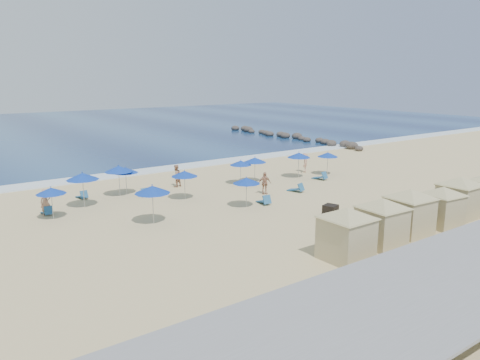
# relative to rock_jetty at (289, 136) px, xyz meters

# --- Properties ---
(ground) EXTENTS (160.00, 160.00, 0.00)m
(ground) POSITION_rel_rock_jetty_xyz_m (-24.01, -24.90, -0.36)
(ground) COLOR #D1BB85
(ground) RESTS_ON ground
(ocean) EXTENTS (160.00, 80.00, 0.06)m
(ocean) POSITION_rel_rock_jetty_xyz_m (-24.01, 30.10, -0.33)
(ocean) COLOR navy
(ocean) RESTS_ON ground
(surf_line) EXTENTS (160.00, 2.50, 0.08)m
(surf_line) POSITION_rel_rock_jetty_xyz_m (-24.01, -9.40, -0.32)
(surf_line) COLOR white
(surf_line) RESTS_ON ground
(seawall) EXTENTS (160.00, 6.10, 1.22)m
(seawall) POSITION_rel_rock_jetty_xyz_m (-24.01, -38.40, 0.29)
(seawall) COLOR gray
(seawall) RESTS_ON ground
(rock_jetty) EXTENTS (2.56, 26.66, 0.96)m
(rock_jetty) POSITION_rel_rock_jetty_xyz_m (0.00, 0.00, 0.00)
(rock_jetty) COLOR #302A28
(rock_jetty) RESTS_ON ground
(trash_bin) EXTENTS (1.00, 1.00, 0.79)m
(trash_bin) POSITION_rel_rock_jetty_xyz_m (-22.74, -29.30, 0.03)
(trash_bin) COLOR black
(trash_bin) RESTS_ON ground
(cabana_0) EXTENTS (4.56, 4.56, 2.86)m
(cabana_0) POSITION_rel_rock_jetty_xyz_m (-27.23, -34.52, 1.28)
(cabana_0) COLOR tan
(cabana_0) RESTS_ON ground
(cabana_1) EXTENTS (4.44, 4.44, 2.79)m
(cabana_1) POSITION_rel_rock_jetty_xyz_m (-24.27, -34.29, 1.24)
(cabana_1) COLOR tan
(cabana_1) RESTS_ON ground
(cabana_2) EXTENTS (4.55, 4.55, 2.86)m
(cabana_2) POSITION_rel_rock_jetty_xyz_m (-21.56, -34.06, 1.27)
(cabana_2) COLOR tan
(cabana_2) RESTS_ON ground
(cabana_3) EXTENTS (4.15, 4.15, 2.62)m
(cabana_3) POSITION_rel_rock_jetty_xyz_m (-18.78, -34.33, 1.14)
(cabana_3) COLOR tan
(cabana_3) RESTS_ON ground
(cabana_4) EXTENTS (4.56, 4.56, 2.86)m
(cabana_4) POSITION_rel_rock_jetty_xyz_m (-16.32, -33.97, 1.28)
(cabana_4) COLOR tan
(cabana_4) RESTS_ON ground
(umbrella_0) EXTENTS (2.16, 2.16, 2.45)m
(umbrella_0) POSITION_rel_rock_jetty_xyz_m (-34.50, -18.00, 1.77)
(umbrella_0) COLOR #A5A8AD
(umbrella_0) RESTS_ON ground
(umbrella_1) EXTENTS (1.83, 1.83, 2.08)m
(umbrella_1) POSITION_rel_rock_jetty_xyz_m (-36.92, -19.56, 1.44)
(umbrella_1) COLOR #A5A8AD
(umbrella_1) RESTS_ON ground
(umbrella_2) EXTENTS (2.07, 2.07, 2.35)m
(umbrella_2) POSITION_rel_rock_jetty_xyz_m (-31.41, -16.53, 1.68)
(umbrella_2) COLOR #A5A8AD
(umbrella_2) RESTS_ON ground
(umbrella_3) EXTENTS (2.13, 2.13, 2.43)m
(umbrella_3) POSITION_rel_rock_jetty_xyz_m (-32.29, -24.01, 1.74)
(umbrella_3) COLOR #A5A8AD
(umbrella_3) RESTS_ON ground
(umbrella_4) EXTENTS (1.86, 1.86, 2.11)m
(umbrella_4) POSITION_rel_rock_jetty_xyz_m (-30.80, -16.33, 1.47)
(umbrella_4) COLOR #A5A8AD
(umbrella_4) RESTS_ON ground
(umbrella_5) EXTENTS (1.90, 1.90, 2.17)m
(umbrella_5) POSITION_rel_rock_jetty_xyz_m (-27.99, -20.17, 1.52)
(umbrella_5) COLOR #A5A8AD
(umbrella_5) RESTS_ON ground
(umbrella_6) EXTENTS (1.86, 1.86, 2.12)m
(umbrella_6) POSITION_rel_rock_jetty_xyz_m (-25.65, -24.40, 1.47)
(umbrella_6) COLOR #A5A8AD
(umbrella_6) RESTS_ON ground
(umbrella_7) EXTENTS (1.89, 1.89, 2.16)m
(umbrella_7) POSITION_rel_rock_jetty_xyz_m (-20.55, -18.71, 1.51)
(umbrella_7) COLOR #A5A8AD
(umbrella_7) RESTS_ON ground
(umbrella_8) EXTENTS (1.79, 1.79, 2.04)m
(umbrella_8) POSITION_rel_rock_jetty_xyz_m (-21.95, -18.63, 1.40)
(umbrella_8) COLOR #A5A8AD
(umbrella_8) RESTS_ON ground
(umbrella_9) EXTENTS (2.01, 2.01, 2.29)m
(umbrella_9) POSITION_rel_rock_jetty_xyz_m (-16.42, -19.55, 1.62)
(umbrella_9) COLOR #A5A8AD
(umbrella_9) RESTS_ON ground
(umbrella_10) EXTENTS (1.84, 1.84, 2.09)m
(umbrella_10) POSITION_rel_rock_jetty_xyz_m (-13.49, -20.16, 1.45)
(umbrella_10) COLOR #A5A8AD
(umbrella_10) RESTS_ON ground
(beach_chair_0) EXTENTS (0.58, 1.17, 0.63)m
(beach_chair_0) POSITION_rel_rock_jetty_xyz_m (-36.98, -18.39, -0.14)
(beach_chair_0) COLOR #255D8A
(beach_chair_0) RESTS_ON ground
(beach_chair_1) EXTENTS (0.65, 1.23, 0.65)m
(beach_chair_1) POSITION_rel_rock_jetty_xyz_m (-33.90, -15.68, -0.14)
(beach_chair_1) COLOR #255D8A
(beach_chair_1) RESTS_ON ground
(beach_chair_2) EXTENTS (0.59, 1.23, 0.66)m
(beach_chair_2) POSITION_rel_rock_jetty_xyz_m (-30.02, -17.56, -0.13)
(beach_chair_2) COLOR #255D8A
(beach_chair_2) RESTS_ON ground
(beach_chair_3) EXTENTS (0.80, 1.38, 0.71)m
(beach_chair_3) POSITION_rel_rock_jetty_xyz_m (-24.18, -24.53, -0.11)
(beach_chair_3) COLOR #255D8A
(beach_chair_3) RESTS_ON ground
(beach_chair_4) EXTENTS (0.88, 1.41, 0.72)m
(beach_chair_4) POSITION_rel_rock_jetty_xyz_m (-19.97, -23.26, -0.11)
(beach_chair_4) COLOR #255D8A
(beach_chair_4) RESTS_ON ground
(beach_chair_5) EXTENTS (0.83, 1.43, 0.74)m
(beach_chair_5) POSITION_rel_rock_jetty_xyz_m (-15.41, -21.29, -0.11)
(beach_chair_5) COLOR #255D8A
(beach_chair_5) RESTS_ON ground
(beachgoer_0) EXTENTS (0.65, 0.45, 1.71)m
(beachgoer_0) POSITION_rel_rock_jetty_xyz_m (-37.06, -18.48, 0.49)
(beachgoer_0) COLOR tan
(beachgoer_0) RESTS_ON ground
(beachgoer_1) EXTENTS (1.02, 0.90, 1.78)m
(beachgoer_1) POSITION_rel_rock_jetty_xyz_m (-26.66, -16.40, 0.53)
(beachgoer_1) COLOR tan
(beachgoer_1) RESTS_ON ground
(beachgoer_2) EXTENTS (1.06, 0.68, 1.67)m
(beachgoer_2) POSITION_rel_rock_jetty_xyz_m (-22.41, -22.30, 0.47)
(beachgoer_2) COLOR tan
(beachgoer_2) RESTS_ON ground
(beachgoer_3) EXTENTS (1.28, 1.25, 1.76)m
(beachgoer_3) POSITION_rel_rock_jetty_xyz_m (-14.38, -18.16, 0.52)
(beachgoer_3) COLOR tan
(beachgoer_3) RESTS_ON ground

